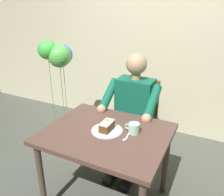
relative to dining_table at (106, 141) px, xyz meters
name	(u,v)px	position (x,y,z in m)	size (l,w,h in m)	color
cafe_rear_panel	(165,17)	(0.00, -1.55, 0.89)	(6.40, 0.12, 3.00)	beige
dining_table	(106,141)	(0.00, 0.00, 0.00)	(0.96, 0.78, 0.70)	brown
chair	(137,117)	(0.00, -0.72, -0.11)	(0.42, 0.42, 0.91)	brown
seated_person	(132,113)	(0.00, -0.54, 0.02)	(0.53, 0.58, 1.21)	#115B42
dessert_plate	(107,131)	(0.00, -0.01, 0.09)	(0.25, 0.25, 0.01)	white
cake_slice	(107,126)	(0.00, -0.01, 0.13)	(0.08, 0.14, 0.09)	brown
coffee_cup	(134,128)	(-0.20, -0.08, 0.13)	(0.12, 0.09, 0.08)	#AFD4BF
dessert_spoon	(126,138)	(-0.18, 0.02, 0.09)	(0.03, 0.14, 0.01)	silver
balloon_display	(58,61)	(0.93, -0.62, 0.43)	(0.34, 0.36, 1.28)	#B2C1C6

